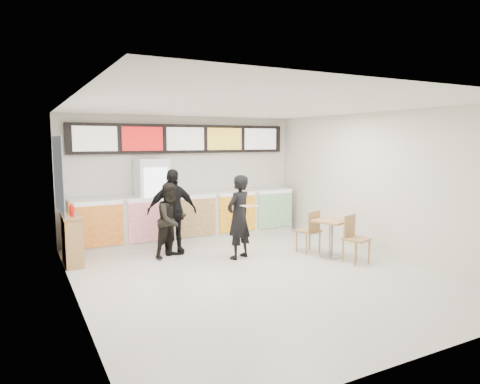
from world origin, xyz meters
TOP-DOWN VIEW (x-y plane):
  - floor at (0.00, 0.00)m, footprint 7.00×7.00m
  - ceiling at (0.00, 0.00)m, footprint 7.00×7.00m
  - wall_back at (0.00, 3.50)m, footprint 6.00×0.00m
  - wall_left at (-3.00, 0.00)m, footprint 0.00×7.00m
  - wall_right at (3.00, 0.00)m, footprint 0.00×7.00m
  - service_counter at (0.00, 3.09)m, footprint 5.56×0.77m
  - menu_board at (0.00, 3.41)m, footprint 5.50×0.14m
  - drinks_fridge at (-0.93, 3.11)m, footprint 0.70×0.67m
  - mirror_panel at (-2.99, 2.45)m, footprint 0.01×2.00m
  - customer_main at (0.26, 1.05)m, footprint 0.74×0.63m
  - customer_left at (-0.92, 1.78)m, footprint 0.93×0.84m
  - customer_mid at (-0.82, 2.05)m, footprint 1.11×0.56m
  - pizza_slice at (0.26, 0.60)m, footprint 0.36×0.36m
  - cafe_table at (1.99, 0.24)m, footprint 0.91×1.64m
  - condiment_ledge at (-2.82, 2.16)m, footprint 0.36×0.88m

SIDE VIEW (x-z plane):
  - floor at x=0.00m, z-range 0.00..0.00m
  - condiment_ledge at x=-2.82m, z-range -0.08..1.09m
  - cafe_table at x=1.99m, z-range 0.08..1.00m
  - service_counter at x=0.00m, z-range 0.00..1.14m
  - customer_left at x=-0.92m, z-range 0.00..1.56m
  - customer_main at x=0.26m, z-range 0.00..1.72m
  - customer_mid at x=-0.82m, z-range 0.00..1.81m
  - drinks_fridge at x=-0.93m, z-range 0.00..2.00m
  - pizza_slice at x=0.26m, z-range 1.15..1.17m
  - wall_back at x=0.00m, z-range -1.50..4.50m
  - wall_left at x=-3.00m, z-range -2.00..5.00m
  - wall_right at x=3.00m, z-range -2.00..5.00m
  - mirror_panel at x=-2.99m, z-range 1.00..2.50m
  - menu_board at x=0.00m, z-range 2.10..2.80m
  - ceiling at x=0.00m, z-range 3.00..3.00m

